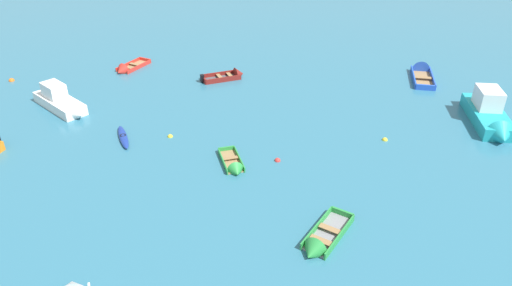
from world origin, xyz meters
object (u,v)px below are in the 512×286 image
Objects in this scene: motor_launch_white_cluster_inner at (62,102)px; rowboat_green_midfield_right at (234,167)px; rowboat_maroon_near_right at (231,76)px; mooring_buoy_trailing at (170,137)px; mooring_buoy_between_boats_right at (385,140)px; mooring_buoy_midfield at (277,161)px; rowboat_blue_distant_center at (421,72)px; motor_launch_turquoise_near_camera at (490,116)px; kayak_deep_blue_midfield_left at (123,137)px; mooring_buoy_between_boats_left at (12,81)px; rowboat_green_back_row_left at (319,244)px; rowboat_red_far_left at (126,69)px.

rowboat_green_midfield_right is at bearing -30.75° from motor_launch_white_cluster_inner.
rowboat_maroon_near_right is 10.63× the size of mooring_buoy_trailing.
mooring_buoy_between_boats_right is 6.96m from mooring_buoy_midfield.
rowboat_blue_distant_center is 11.81m from mooring_buoy_between_boats_right.
motor_launch_turquoise_near_camera is 8.77m from rowboat_blue_distant_center.
mooring_buoy_between_boats_left is at bearing 141.19° from kayak_deep_blue_midfield_left.
rowboat_maroon_near_right is at bearing 104.89° from rowboat_green_back_row_left.
kayak_deep_blue_midfield_left is 8.95× the size of mooring_buoy_trailing.
rowboat_maroon_near_right is (8.52, -1.26, 0.04)m from rowboat_red_far_left.
rowboat_green_back_row_left is (16.05, -13.24, -0.38)m from motor_launch_white_cluster_inner.
rowboat_green_midfield_right is 0.63× the size of rowboat_blue_distant_center.
motor_launch_white_cluster_inner is at bearing 155.38° from mooring_buoy_trailing.
rowboat_green_back_row_left is 11.17× the size of mooring_buoy_trailing.
motor_launch_white_cluster_inner is 8.72m from mooring_buoy_trailing.
kayak_deep_blue_midfield_left is 0.80× the size of rowboat_green_back_row_left.
mooring_buoy_between_boats_right reaches higher than mooring_buoy_trailing.
rowboat_blue_distant_center is 31.87m from mooring_buoy_between_boats_left.
rowboat_maroon_near_right is at bearing 156.27° from motor_launch_turquoise_near_camera.
kayak_deep_blue_midfield_left reaches higher than mooring_buoy_trailing.
kayak_deep_blue_midfield_left is at bearing -174.35° from motor_launch_turquoise_near_camera.
rowboat_red_far_left reaches higher than kayak_deep_blue_midfield_left.
mooring_buoy_midfield is (20.19, -11.08, 0.00)m from mooring_buoy_between_boats_left.
rowboat_green_back_row_left is at bearing -116.37° from rowboat_blue_distant_center.
rowboat_blue_distant_center is (13.98, 14.03, 0.06)m from rowboat_green_midfield_right.
rowboat_green_midfield_right is at bearing -134.90° from rowboat_blue_distant_center.
motor_launch_white_cluster_inner is at bearing -109.48° from rowboat_red_far_left.
motor_launch_turquoise_near_camera is (25.42, -8.70, 0.51)m from rowboat_red_far_left.
rowboat_red_far_left is at bearing 117.01° from mooring_buoy_trailing.
mooring_buoy_midfield is (6.50, -2.61, 0.00)m from mooring_buoy_trailing.
mooring_buoy_between_boats_left is 1.29× the size of mooring_buoy_between_boats_right.
rowboat_maroon_near_right reaches higher than rowboat_green_midfield_right.
motor_launch_turquoise_near_camera is 22.90m from kayak_deep_blue_midfield_left.
rowboat_green_midfield_right reaches higher than mooring_buoy_trailing.
rowboat_red_far_left is at bearing 179.63° from rowboat_blue_distant_center.
mooring_buoy_between_boats_right is (4.87, 9.46, -0.16)m from rowboat_green_back_row_left.
mooring_buoy_midfield is at bearing -28.76° from mooring_buoy_between_boats_left.
rowboat_green_back_row_left is at bearing -76.79° from mooring_buoy_midfield.
mooring_buoy_trailing is at bearing -149.91° from rowboat_blue_distant_center.
rowboat_maroon_near_right is 11.33m from kayak_deep_blue_midfield_left.
mooring_buoy_trailing is at bearing 130.26° from rowboat_green_back_row_left.
rowboat_green_back_row_left is (4.01, -6.08, 0.03)m from rowboat_green_midfield_right.
rowboat_green_midfield_right is 21.49m from mooring_buoy_between_boats_left.
motor_launch_turquoise_near_camera is at bearing -3.44° from motor_launch_white_cluster_inner.
rowboat_maroon_near_right is at bearing -8.45° from rowboat_red_far_left.
rowboat_maroon_near_right is 0.95× the size of rowboat_green_back_row_left.
motor_launch_white_cluster_inner is 26.91m from rowboat_blue_distant_center.
rowboat_red_far_left is 10.87× the size of mooring_buoy_trailing.
mooring_buoy_between_boats_left is (-5.79, 4.85, -0.54)m from motor_launch_white_cluster_inner.
mooring_buoy_between_boats_left is (-17.83, 12.01, -0.13)m from rowboat_green_midfield_right.
motor_launch_turquoise_near_camera is 16.57m from rowboat_green_back_row_left.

